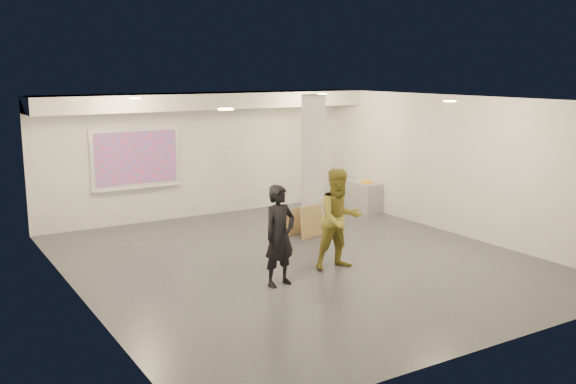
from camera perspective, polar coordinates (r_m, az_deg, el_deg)
floor at (r=12.11m, az=0.99°, el=-6.13°), size 8.00×9.00×0.01m
ceiling at (r=11.59m, az=1.04°, el=8.21°), size 8.00×9.00×0.01m
wall_back at (r=15.70m, az=-7.85°, el=3.31°), size 8.00×0.01×3.00m
wall_front at (r=8.40m, az=17.76°, el=-3.71°), size 8.00×0.01×3.00m
wall_left at (r=10.22m, az=-18.27°, el=-1.19°), size 0.01×9.00×3.00m
wall_right at (r=14.28m, az=14.70°, el=2.31°), size 0.01×9.00×3.00m
soffit_band at (r=15.08m, az=-7.13°, el=8.06°), size 8.00×1.10×0.36m
downlight_nw at (r=12.92m, az=-13.44°, el=8.10°), size 0.22×0.22×0.02m
downlight_ne at (r=14.89m, az=3.04°, el=8.71°), size 0.22×0.22×0.02m
downlight_sw at (r=9.21m, az=-5.56°, el=7.34°), size 0.22×0.22×0.02m
downlight_se at (r=11.81m, az=14.19°, el=7.83°), size 0.22×0.22×0.02m
column at (r=14.05m, az=2.24°, el=2.52°), size 0.52×0.52×3.00m
projection_screen at (r=15.09m, az=-13.35°, el=2.91°), size 2.10×0.13×1.42m
credenza at (r=16.47m, az=6.38°, el=-0.31°), size 0.56×1.27×0.73m
papers_stack at (r=16.41m, az=6.55°, el=0.98°), size 0.27×0.34×0.02m
postit_pad at (r=16.24m, az=6.96°, el=0.89°), size 0.30×0.36×0.03m
cardboard_back at (r=13.72m, az=2.15°, el=-2.61°), size 0.64×0.25×0.69m
cardboard_front at (r=13.94m, az=0.43°, el=-2.67°), size 0.52×0.32×0.55m
woman at (r=10.56m, az=-0.75°, el=-3.90°), size 0.68×0.51×1.69m
man at (r=11.48m, az=4.60°, el=-2.41°), size 0.95×0.78×1.82m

